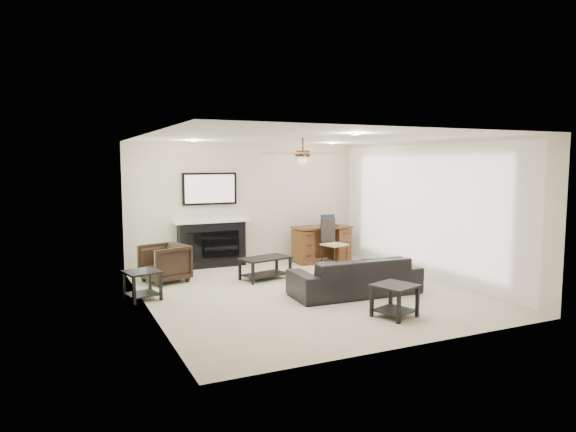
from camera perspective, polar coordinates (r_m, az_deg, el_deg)
name	(u,v)px	position (r m, az deg, el deg)	size (l,w,h in m)	color
room_shell	(313,189)	(8.39, 2.84, 3.06)	(5.50, 5.54, 2.52)	beige
sofa	(355,276)	(8.33, 7.46, -6.60)	(2.08, 0.81, 0.61)	black
armchair	(164,263)	(9.36, -13.57, -5.12)	(0.72, 0.74, 0.67)	black
coffee_table	(265,268)	(9.34, -2.54, -5.82)	(0.90, 0.50, 0.40)	black
end_table_near	(395,301)	(7.26, 11.76, -9.20)	(0.52, 0.52, 0.45)	black
end_table_left	(142,285)	(8.28, -15.89, -7.42)	(0.50, 0.50, 0.45)	black
fireplace_unit	(212,220)	(10.41, -8.47, -0.45)	(1.52, 0.34, 1.91)	black
desk	(321,244)	(10.94, 3.74, -3.13)	(1.22, 0.56, 0.76)	#3F1C0F
desk_chair	(334,243)	(10.45, 5.18, -2.99)	(0.42, 0.44, 0.97)	black
laptop	(330,221)	(10.95, 4.73, -0.51)	(0.33, 0.24, 0.23)	black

